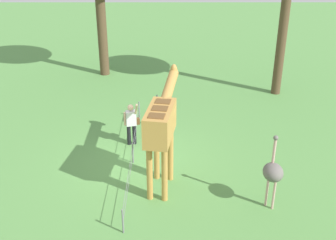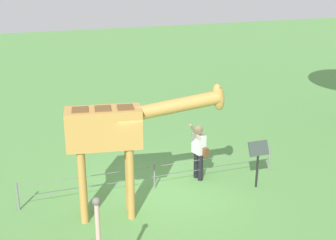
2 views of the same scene
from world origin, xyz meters
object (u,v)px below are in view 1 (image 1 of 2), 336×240
(info_sign, at_px, (159,106))
(visitor, at_px, (131,122))
(ostrich, at_px, (273,172))
(giraffe, at_px, (162,122))

(info_sign, bearing_deg, visitor, 143.49)
(visitor, distance_m, info_sign, 1.62)
(ostrich, bearing_deg, info_sign, 33.02)
(visitor, relative_size, info_sign, 1.33)
(ostrich, relative_size, info_sign, 1.70)
(visitor, relative_size, ostrich, 0.78)
(visitor, xyz_separation_m, info_sign, (1.30, -0.96, 0.05))
(ostrich, xyz_separation_m, info_sign, (5.02, 3.26, -0.23))
(giraffe, height_order, visitor, giraffe)
(visitor, bearing_deg, giraffe, -155.66)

